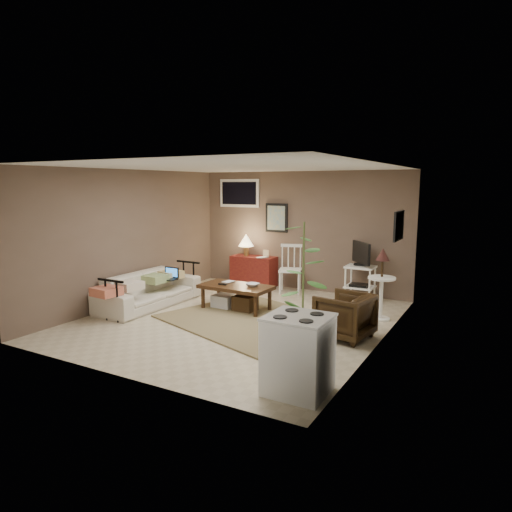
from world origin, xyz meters
The scene contains 20 objects.
floor centered at (0.00, 0.00, 0.00)m, with size 5.00×5.00×0.00m, color #C1B293.
art_back centered at (-0.55, 2.48, 1.45)m, with size 0.50×0.03×0.60m, color black.
art_right centered at (2.23, 1.05, 1.52)m, with size 0.03×0.60×0.45m, color black.
window centered at (-1.45, 2.48, 1.95)m, with size 0.96×0.03×0.60m, color white.
rug centered at (0.28, 0.06, 0.01)m, with size 2.68×2.15×0.03m, color olive.
coffee_table centered at (-0.32, 0.47, 0.26)m, with size 1.24×0.67×0.46m.
sofa centered at (-1.80, -0.05, 0.39)m, with size 2.01×0.59×0.79m, color beige.
sofa_pillows centered at (-1.75, -0.28, 0.48)m, with size 0.39×1.91×0.14m, color beige, non-canonical shape.
sofa_end_rails centered at (-1.68, -0.05, 0.34)m, with size 0.54×2.01×0.68m, color black, non-canonical shape.
laptop centered at (-1.61, 0.30, 0.51)m, with size 0.31×0.22×0.21m.
red_console centered at (-1.01, 2.28, 0.38)m, with size 0.95×0.42×1.10m.
spindle_chair centered at (-0.07, 2.14, 0.45)m, with size 0.55×0.55×0.95m.
tv_stand centered at (1.35, 2.13, 0.58)m, with size 0.52×0.52×1.10m.
side_table centered at (1.99, 1.11, 0.71)m, with size 0.43×0.43×1.15m.
armchair centered at (1.76, -0.01, 0.35)m, with size 0.68×0.64×0.70m, color black.
potted_plant centered at (1.51, -0.91, 0.91)m, with size 0.43×0.43×1.72m.
stove centered at (1.89, -1.89, 0.41)m, with size 0.64×0.59×0.83m.
bowl centered at (-0.03, 0.53, 0.54)m, with size 0.21×0.05×0.21m, color #3D2610.
book_table centered at (-0.63, 0.63, 0.54)m, with size 0.15×0.02×0.21m, color #3D2610.
book_console centered at (-0.81, 2.21, 0.74)m, with size 0.16×0.02×0.22m, color #3D2610.
Camera 1 is at (3.68, -6.00, 2.14)m, focal length 32.00 mm.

